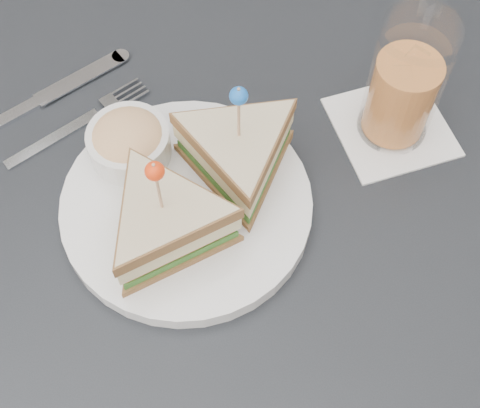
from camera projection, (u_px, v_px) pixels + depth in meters
The scene contains 6 objects.
ground_plane at pixel (234, 406), 1.33m from camera, with size 3.50×3.50×0.00m, color #3F3833.
table at pixel (230, 266), 0.75m from camera, with size 0.80×0.80×0.75m.
plate_meal at pixel (192, 187), 0.66m from camera, with size 0.30×0.30×0.15m.
cutlery_fork at pixel (84, 120), 0.75m from camera, with size 0.13×0.15×0.01m.
cutlery_knife at pixel (44, 98), 0.77m from camera, with size 0.15×0.17×0.01m.
drink_set at pixel (404, 88), 0.69m from camera, with size 0.17×0.17×0.16m.
Camera 1 is at (0.07, -0.31, 1.36)m, focal length 50.00 mm.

